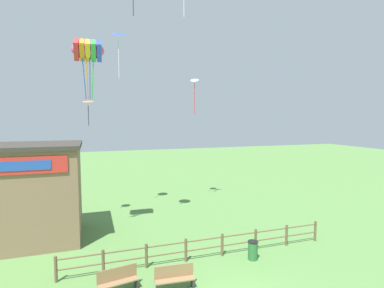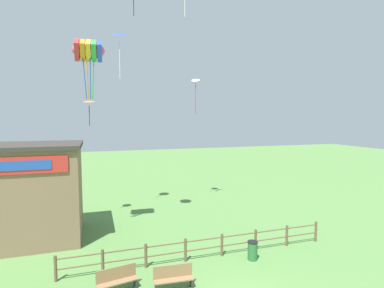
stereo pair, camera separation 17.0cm
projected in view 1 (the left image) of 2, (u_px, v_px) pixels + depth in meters
name	position (u px, v px, depth m)	size (l,w,h in m)	color
wooden_fence	(204.00, 246.00, 15.46)	(14.22, 0.14, 1.20)	brown
seaside_building	(21.00, 193.00, 17.42)	(6.72, 4.80, 5.78)	#84664C
park_bench_near_fence	(174.00, 277.00, 12.73)	(1.72, 0.53, 1.00)	olive
park_bench_by_building	(118.00, 279.00, 12.53)	(1.73, 0.70, 1.00)	olive
trash_bin	(253.00, 250.00, 15.37)	(0.53, 0.53, 0.96)	#2D6B38
kite_rainbow_parafoil	(88.00, 50.00, 17.40)	(1.88, 1.44, 3.52)	#E54C8C
kite_orange_delta	(88.00, 103.00, 20.50)	(0.91, 0.91, 1.79)	orange
kite_blue_delta	(118.00, 36.00, 21.71)	(1.02, 0.96, 3.44)	blue
kite_white_delta	(195.00, 84.00, 25.52)	(0.93, 0.91, 3.07)	white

